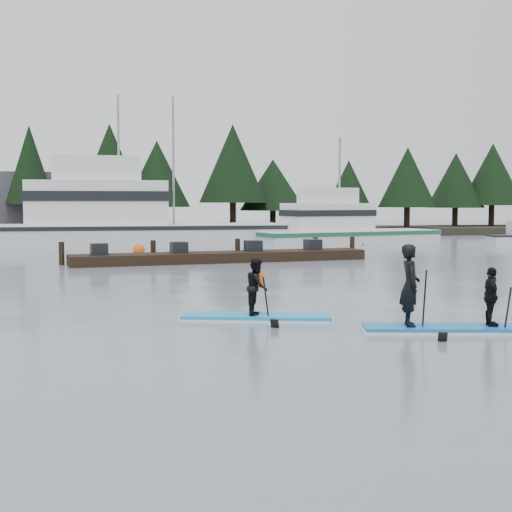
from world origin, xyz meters
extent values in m
plane|color=slate|center=(0.00, 0.00, 0.00)|extent=(160.00, 160.00, 0.00)
cube|color=#2D281E|center=(0.00, 42.00, 0.30)|extent=(70.00, 8.00, 0.60)
cube|color=silver|center=(-2.68, 29.32, 0.12)|extent=(18.38, 5.26, 2.44)
cube|color=white|center=(-4.88, 29.34, 2.67)|extent=(8.28, 3.74, 2.65)
cylinder|color=gray|center=(-3.60, 29.33, 5.26)|extent=(0.14, 0.14, 7.83)
cube|color=silver|center=(10.35, 27.48, 0.09)|extent=(12.42, 6.16, 1.71)
cube|color=white|center=(8.96, 27.14, 1.79)|extent=(5.81, 3.67, 1.71)
cylinder|color=gray|center=(9.77, 27.34, 3.82)|extent=(0.14, 0.14, 5.76)
cube|color=black|center=(0.73, 16.98, 0.23)|extent=(13.71, 3.58, 0.45)
sphere|color=#ED540B|center=(-2.72, 23.39, 0.00)|extent=(0.63, 0.63, 0.63)
sphere|color=#ED540B|center=(10.72, 26.05, 0.00)|extent=(0.50, 0.50, 0.50)
cube|color=#1790DA|center=(-1.02, 1.04, 0.06)|extent=(3.54, 1.78, 0.13)
imported|color=black|center=(-1.02, 1.04, 0.78)|extent=(0.65, 0.75, 1.31)
cube|color=orange|center=(-1.02, 1.04, 0.94)|extent=(0.34, 0.28, 0.32)
cylinder|color=black|center=(-0.84, 0.75, 0.32)|extent=(0.40, 0.83, 1.51)
cube|color=#136BB9|center=(2.60, -1.24, 0.06)|extent=(3.60, 1.58, 0.12)
imported|color=black|center=(1.82, -1.06, 0.99)|extent=(0.54, 0.70, 1.72)
cylinder|color=black|center=(2.01, -1.33, 0.55)|extent=(0.38, 0.93, 1.65)
imported|color=black|center=(3.47, -1.44, 0.74)|extent=(0.46, 0.78, 1.24)
cylinder|color=black|center=(3.67, -1.71, 0.28)|extent=(0.35, 0.83, 1.49)
camera|label=1|loc=(-4.40, -14.91, 2.73)|focal=50.00mm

